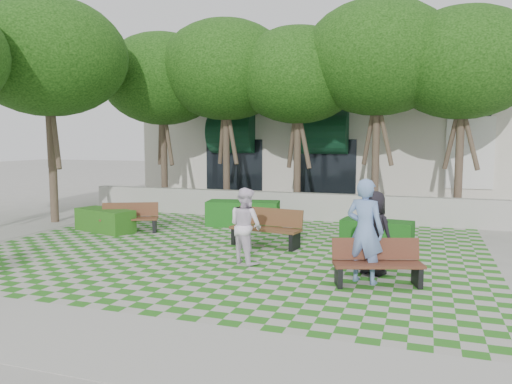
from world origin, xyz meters
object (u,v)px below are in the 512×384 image
at_px(bench_east, 377,263).
at_px(hedge_west, 105,220).
at_px(bench_west, 130,218).
at_px(person_white, 246,226).
at_px(person_blue, 365,231).
at_px(hedge_east, 377,232).
at_px(bench_mid, 267,228).
at_px(hedge_midleft, 243,213).
at_px(person_dark, 373,233).

relative_size(bench_east, hedge_west, 0.91).
distance_m(bench_west, person_white, 5.06).
bearing_deg(person_blue, person_white, 2.12).
bearing_deg(person_blue, hedge_west, -3.60).
distance_m(bench_east, person_white, 3.02).
distance_m(bench_east, person_blue, 0.64).
bearing_deg(bench_east, bench_west, 138.68).
xyz_separation_m(bench_west, person_white, (4.47, -2.34, 0.42)).
height_order(bench_west, hedge_east, bench_west).
xyz_separation_m(bench_mid, hedge_midleft, (-1.62, 2.62, -0.07)).
bearing_deg(bench_mid, person_white, -77.87).
distance_m(hedge_west, person_dark, 8.27).
distance_m(bench_mid, hedge_east, 2.86).
bearing_deg(hedge_midleft, person_dark, -45.12).
distance_m(bench_mid, hedge_west, 5.13).
bearing_deg(person_white, hedge_west, 6.91).
distance_m(hedge_west, person_blue, 8.39).
bearing_deg(bench_west, hedge_midleft, 12.67).
bearing_deg(bench_west, hedge_west, 166.21).
bearing_deg(hedge_west, bench_mid, -4.28).
relative_size(bench_west, hedge_east, 0.95).
relative_size(bench_mid, hedge_west, 1.00).
bearing_deg(person_blue, bench_east, 175.47).
height_order(bench_east, hedge_midleft, bench_east).
bearing_deg(bench_east, person_dark, 83.68).
bearing_deg(bench_west, bench_east, -47.52).
bearing_deg(hedge_east, person_blue, -88.33).
distance_m(bench_east, hedge_west, 8.63).
distance_m(person_blue, person_dark, 0.67).
bearing_deg(person_white, bench_east, -165.22).
bearing_deg(hedge_west, bench_west, 10.81).
height_order(hedge_east, person_white, person_white).
height_order(bench_east, hedge_east, bench_east).
xyz_separation_m(bench_west, hedge_east, (7.00, 0.60, -0.10)).
distance_m(bench_mid, person_blue, 3.73).
bearing_deg(hedge_east, hedge_west, -174.52).
height_order(bench_mid, person_white, person_white).
height_order(bench_east, person_dark, person_dark).
bearing_deg(person_dark, person_blue, 108.43).
distance_m(hedge_east, hedge_midleft, 4.50).
height_order(bench_east, bench_mid, bench_mid).
height_order(person_dark, person_white, person_dark).
relative_size(hedge_midleft, person_white, 1.34).
distance_m(bench_mid, person_white, 1.85).
relative_size(bench_mid, hedge_east, 1.05).
height_order(hedge_east, hedge_west, hedge_west).
height_order(bench_mid, person_dark, person_dark).
distance_m(bench_west, hedge_east, 7.02).
height_order(bench_west, person_blue, person_blue).
bearing_deg(person_dark, person_white, 25.86).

